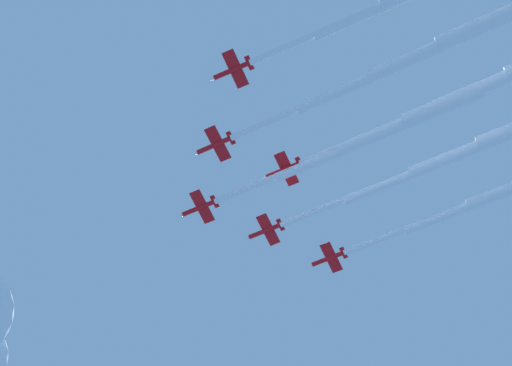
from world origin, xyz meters
TOP-DOWN VIEW (x-y plane):
  - jet_lead at (14.19, 26.54)m, footprint 37.98×66.53m
  - jet_port_inner at (32.13, 30.78)m, footprint 39.47×67.85m
  - jet_starboard_inner at (8.30, 44.23)m, footprint 39.65×69.43m
  - jet_port_mid at (25.33, 47.27)m, footprint 39.80×68.95m
  - jet_port_outer at (0.48, 58.34)m, footprint 38.35×66.85m

SIDE VIEW (x-z plane):
  - jet_port_inner at x=32.13m, z-range 188.35..192.26m
  - jet_lead at x=14.19m, z-range 189.16..193.17m
  - jet_port_outer at x=0.48m, z-range 190.58..194.45m
  - jet_port_mid at x=25.33m, z-range 190.89..194.85m
  - jet_starboard_inner at x=8.30m, z-range 191.19..195.11m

